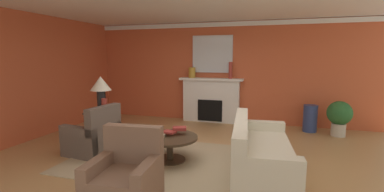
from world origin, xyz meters
The scene contains 22 objects.
ground_plane centered at (0.00, 0.00, 0.00)m, with size 9.82×9.82×0.00m, color tan.
wall_fireplace centered at (0.00, 3.08, 1.41)m, with size 8.15×0.12×2.82m, color #C65633.
wall_window centered at (-3.84, 0.30, 1.41)m, with size 0.12×6.64×2.82m, color #C65633.
ceiling_panel centered at (0.00, 0.30, 2.85)m, with size 8.15×6.64×0.06m, color white.
crown_moulding centered at (0.00, 3.00, 2.74)m, with size 8.15×0.08×0.12m, color white.
area_rug centered at (-0.35, -0.23, 0.01)m, with size 3.57×2.28×0.01m, color tan.
fireplace centered at (-0.30, 2.87, 0.59)m, with size 1.80×0.35×1.26m.
mantel_mirror centered at (-0.30, 2.99, 1.93)m, with size 1.15×0.04×1.04m, color silver.
sofa centered at (1.22, -0.25, 0.30)m, with size 1.09×2.17×0.85m.
armchair_near_window centered at (-1.90, -0.30, 0.31)m, with size 0.89×0.89×0.95m.
armchair_facing_fireplace centered at (-0.36, -1.72, 0.31)m, with size 0.87×0.87×0.95m.
coffee_table centered at (-0.35, -0.23, 0.34)m, with size 1.00×1.00×0.45m.
side_table centered at (-2.12, 0.31, 0.40)m, with size 0.56×0.56×0.70m.
table_lamp centered at (-2.12, 0.31, 1.22)m, with size 0.44×0.44×0.75m.
vase_mantel_right centered at (0.25, 2.82, 1.49)m, with size 0.10×0.10×0.46m, color #9E3328.
vase_tall_corner centered at (2.30, 2.57, 0.33)m, with size 0.33×0.33×0.67m, color navy.
vase_mantel_left centered at (-0.85, 2.82, 1.41)m, with size 0.19×0.19×0.29m, color #B7892D.
vase_on_side_table centered at (-1.97, 0.19, 0.85)m, with size 0.11×0.11×0.30m, color #9E3328.
book_red_cover centered at (-0.51, -0.30, 0.47)m, with size 0.19×0.19×0.05m, color tan.
book_art_folio centered at (-0.37, -0.17, 0.52)m, with size 0.23×0.16×0.03m, color maroon.
book_small_novel centered at (-0.22, -0.06, 0.56)m, with size 0.25×0.17×0.06m, color maroon.
potted_plant centered at (2.90, 2.36, 0.49)m, with size 0.56×0.56×0.83m.
Camera 1 is at (1.38, -4.57, 1.86)m, focal length 25.25 mm.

